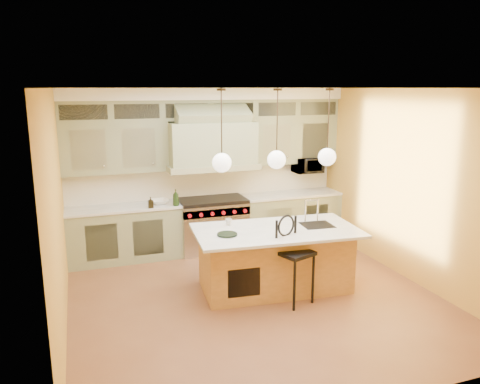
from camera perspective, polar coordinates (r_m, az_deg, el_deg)
name	(u,v)px	position (r m, az deg, el deg)	size (l,w,h in m)	color
floor	(255,298)	(6.78, 1.80, -12.76)	(5.00, 5.00, 0.00)	brown
ceiling	(256,88)	(6.13, 1.99, 12.56)	(5.00, 5.00, 0.00)	white
wall_back	(206,169)	(8.63, -4.12, 2.87)	(5.00, 5.00, 0.00)	gold
wall_front	(361,262)	(4.17, 14.54, -8.24)	(5.00, 5.00, 0.00)	gold
wall_left	(57,214)	(5.90, -21.41, -2.55)	(5.00, 5.00, 0.00)	gold
wall_right	(409,186)	(7.55, 19.88, 0.74)	(5.00, 5.00, 0.00)	gold
back_cabinetry	(210,172)	(8.38, -3.64, 2.45)	(5.00, 0.77, 2.90)	gray
range	(212,224)	(8.51, -3.38, -3.92)	(1.20, 0.74, 0.96)	silver
kitchen_island	(275,258)	(6.93, 4.32, -7.98)	(2.44, 1.45, 1.35)	olive
counter_stool	(293,254)	(6.45, 6.50, -7.50)	(0.54, 0.54, 1.21)	black
microwave	(308,165)	(9.10, 8.25, 3.28)	(0.54, 0.37, 0.30)	black
oil_bottle_a	(176,198)	(8.00, -7.83, -0.68)	(0.11, 0.11, 0.29)	black
oil_bottle_b	(151,202)	(7.94, -10.84, -1.26)	(0.08, 0.09, 0.19)	black
fruit_bowl	(160,202)	(8.20, -9.76, -1.17)	(0.31, 0.31, 0.08)	white
cup	(229,222)	(6.91, -1.40, -3.69)	(0.10, 0.10, 0.09)	beige
pendant_left	(222,161)	(6.28, -2.23, 3.86)	(0.26, 0.26, 1.11)	#2D2319
pendant_center	(277,158)	(6.56, 4.48, 4.20)	(0.26, 0.26, 1.11)	#2D2319
pendant_right	(327,155)	(6.92, 10.58, 4.46)	(0.26, 0.26, 1.11)	#2D2319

